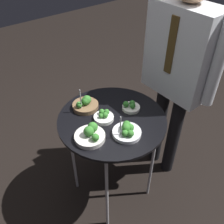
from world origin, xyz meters
name	(u,v)px	position (x,y,z in m)	size (l,w,h in m)	color
ground_plane	(112,189)	(0.00, 0.00, 0.00)	(8.00, 8.00, 0.00)	black
serving_cart	(112,125)	(0.00, 0.00, 0.71)	(0.67, 0.67, 0.77)	black
bowl_broccoli_back_right	(85,104)	(-0.19, -0.07, 0.80)	(0.17, 0.17, 0.17)	brown
bowl_broccoli_front_left	(131,107)	(0.00, 0.15, 0.79)	(0.11, 0.11, 0.06)	silver
bowl_broccoli_far_rim	(127,131)	(0.16, -0.02, 0.79)	(0.17, 0.17, 0.15)	silver
bowl_broccoli_back_left	(90,135)	(0.06, -0.20, 0.80)	(0.17, 0.17, 0.09)	silver
bowl_broccoli_center	(104,117)	(-0.03, -0.04, 0.79)	(0.12, 0.12, 0.06)	white
waiter_figure	(179,63)	(0.05, 0.51, 1.00)	(0.58, 0.22, 1.58)	black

